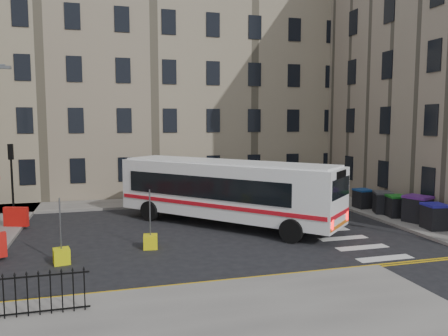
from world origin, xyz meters
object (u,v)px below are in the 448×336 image
wheelie_bin_c (396,206)px  bollard_yellow (62,256)px  wheelie_bin_e (363,198)px  bus (226,189)px  wheelie_bin_d (383,202)px  wheelie_bin_b (417,209)px  wheelie_bin_a (435,216)px  bollard_chevron (150,242)px

wheelie_bin_c → bollard_yellow: bearing=-156.4°
wheelie_bin_e → bus: bearing=-171.2°
wheelie_bin_c → wheelie_bin_d: (-0.11, 1.07, 0.02)m
wheelie_bin_b → bus: bearing=142.4°
wheelie_bin_a → wheelie_bin_b: bearing=89.7°
wheelie_bin_b → wheelie_bin_e: 4.28m
bus → wheelie_bin_a: (9.70, -4.20, -1.14)m
wheelie_bin_c → wheelie_bin_e: bearing=109.9°
bollard_yellow → bollard_chevron: (3.56, 1.16, 0.00)m
wheelie_bin_b → wheelie_bin_c: size_ratio=1.24×
wheelie_bin_c → bollard_yellow: size_ratio=2.17×
wheelie_bin_c → wheelie_bin_d: size_ratio=0.90×
wheelie_bin_a → wheelie_bin_d: size_ratio=0.89×
bollard_yellow → wheelie_bin_e: bearing=19.3°
wheelie_bin_d → bollard_yellow: 18.01m
wheelie_bin_b → wheelie_bin_e: bearing=75.2°
wheelie_bin_d → wheelie_bin_e: 1.74m
bollard_chevron → wheelie_bin_e: bearing=19.6°
bus → wheelie_bin_c: size_ratio=8.39×
wheelie_bin_a → bollard_yellow: size_ratio=2.15×
wheelie_bin_b → wheelie_bin_e: (-0.58, 4.24, -0.13)m
wheelie_bin_a → wheelie_bin_e: (-0.35, 5.77, -0.06)m
wheelie_bin_c → wheelie_bin_d: 1.08m
wheelie_bin_c → wheelie_bin_e: size_ratio=1.11×
bus → wheelie_bin_b: bearing=-57.7°
wheelie_bin_c → bus: bearing=-174.0°
wheelie_bin_e → wheelie_bin_d: bearing=-83.5°
wheelie_bin_a → bollard_chevron: wheelie_bin_a is taller
wheelie_bin_b → wheelie_bin_e: size_ratio=1.38×
bollard_yellow → wheelie_bin_d: bearing=13.8°
wheelie_bin_e → wheelie_bin_b: bearing=-83.0°
wheelie_bin_a → wheelie_bin_c: 2.97m
bus → bollard_yellow: bearing=166.8°
wheelie_bin_a → wheelie_bin_d: wheelie_bin_a is taller
bus → bollard_chevron: bearing=174.5°
bus → wheelie_bin_c: (9.68, -1.23, -1.17)m
wheelie_bin_b → wheelie_bin_d: wheelie_bin_b is taller
wheelie_bin_b → bollard_chevron: bearing=159.9°
wheelie_bin_a → wheelie_bin_b: 1.54m
wheelie_bin_e → bollard_chevron: wheelie_bin_e is taller
bollard_chevron → wheelie_bin_a: bearing=-3.7°
wheelie_bin_b → bollard_chevron: 14.30m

